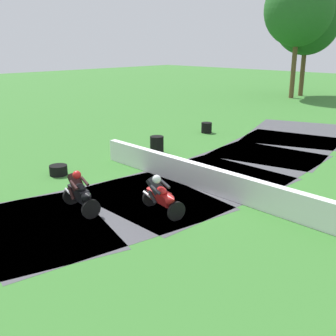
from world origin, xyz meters
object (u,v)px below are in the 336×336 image
Objects in this scene: tire_stack_mid_b at (157,145)px; tire_stack_far at (207,128)px; motorcycle_lead_black at (80,192)px; motorcycle_chase_red at (161,195)px; tire_stack_mid_a at (58,170)px.

tire_stack_mid_b is 1.31× the size of tire_stack_far.
tire_stack_far is (-4.63, 11.83, -0.36)m from motorcycle_lead_black.
motorcycle_lead_black is at bearing -139.44° from motorcycle_chase_red.
motorcycle_chase_red is 12.12m from tire_stack_far.
motorcycle_lead_black is at bearing -68.62° from tire_stack_far.
motorcycle_lead_black is 12.71m from tire_stack_far.
motorcycle_lead_black is 2.42× the size of tire_stack_mid_a.
tire_stack_far is at bearing 102.76° from tire_stack_mid_b.
motorcycle_chase_red is 7.35m from tire_stack_mid_b.
motorcycle_lead_black is 2.80× the size of tire_stack_far.
motorcycle_chase_red reaches higher than tire_stack_mid_a.
motorcycle_lead_black is 4.10m from tire_stack_mid_a.
tire_stack_mid_b is at bearing 136.87° from motorcycle_chase_red.
tire_stack_far is at bearing 111.38° from motorcycle_lead_black.
motorcycle_lead_black is 7.50m from tire_stack_mid_b.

